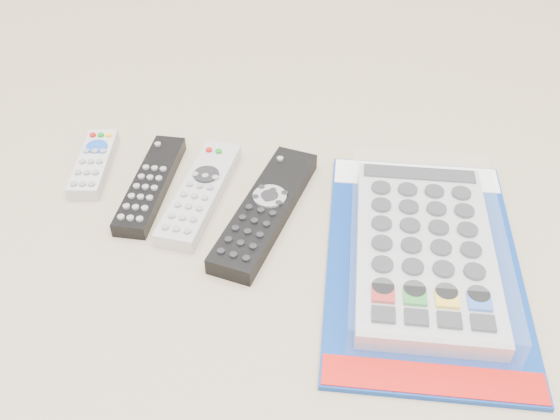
% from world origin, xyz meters
% --- Properties ---
extents(remote_small_grey, '(0.07, 0.14, 0.02)m').
position_xyz_m(remote_small_grey, '(-0.24, 0.04, 0.01)').
color(remote_small_grey, '#AFAFB1').
rests_on(remote_small_grey, ground).
extents(remote_slim_black, '(0.05, 0.20, 0.02)m').
position_xyz_m(remote_slim_black, '(-0.15, 0.01, 0.01)').
color(remote_slim_black, black).
rests_on(remote_slim_black, ground).
extents(remote_silver_dvd, '(0.06, 0.20, 0.02)m').
position_xyz_m(remote_silver_dvd, '(-0.08, 0.01, 0.01)').
color(remote_silver_dvd, '#B9B9BD').
rests_on(remote_silver_dvd, ground).
extents(remote_large_black, '(0.10, 0.24, 0.03)m').
position_xyz_m(remote_large_black, '(0.01, -0.01, 0.01)').
color(remote_large_black, black).
rests_on(remote_large_black, ground).
extents(jumbo_remote_packaged, '(0.26, 0.39, 0.05)m').
position_xyz_m(jumbo_remote_packaged, '(0.21, -0.05, 0.02)').
color(jumbo_remote_packaged, navy).
rests_on(jumbo_remote_packaged, ground).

